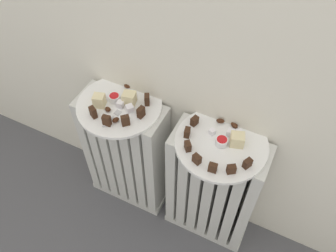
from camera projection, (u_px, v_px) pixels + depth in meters
name	position (u px, v px, depth m)	size (l,w,h in m)	color
radiator_left	(127.00, 154.00, 1.49)	(0.35, 0.15, 0.59)	silver
radiator_right	(212.00, 190.00, 1.38)	(0.35, 0.15, 0.59)	silver
plate_left	(119.00, 105.00, 1.26)	(0.31, 0.31, 0.01)	white
plate_right	(221.00, 143.00, 1.15)	(0.31, 0.31, 0.01)	white
dark_cake_slice_left_0	(93.00, 112.00, 1.20)	(0.03, 0.02, 0.04)	#382114
dark_cake_slice_left_1	(107.00, 121.00, 1.18)	(0.03, 0.02, 0.04)	#382114
dark_cake_slice_left_2	(125.00, 121.00, 1.18)	(0.03, 0.02, 0.04)	#382114
dark_cake_slice_left_3	(141.00, 112.00, 1.20)	(0.03, 0.02, 0.04)	#382114
dark_cake_slice_left_4	(147.00, 100.00, 1.24)	(0.03, 0.02, 0.04)	#382114
marble_cake_slice_left_0	(99.00, 101.00, 1.23)	(0.04, 0.04, 0.05)	beige
marble_cake_slice_left_1	(129.00, 98.00, 1.24)	(0.04, 0.04, 0.05)	beige
turkish_delight_left_0	(121.00, 104.00, 1.24)	(0.02, 0.02, 0.02)	white
turkish_delight_left_1	(130.00, 108.00, 1.22)	(0.03, 0.03, 0.03)	white
medjool_date_left_0	(104.00, 98.00, 1.26)	(0.02, 0.02, 0.02)	#3D1E0F
medjool_date_left_1	(108.00, 109.00, 1.22)	(0.02, 0.02, 0.02)	#3D1E0F
medjool_date_left_2	(116.00, 120.00, 1.19)	(0.03, 0.02, 0.02)	#3D1E0F
medjool_date_left_3	(127.00, 86.00, 1.30)	(0.03, 0.02, 0.02)	#3D1E0F
jam_bowl_left	(114.00, 98.00, 1.25)	(0.04, 0.04, 0.02)	white
dark_cake_slice_right_0	(195.00, 121.00, 1.18)	(0.03, 0.02, 0.03)	#382114
dark_cake_slice_right_1	(187.00, 132.00, 1.15)	(0.03, 0.02, 0.03)	#382114
dark_cake_slice_right_2	(188.00, 146.00, 1.11)	(0.03, 0.02, 0.03)	#382114
dark_cake_slice_right_3	(197.00, 159.00, 1.08)	(0.03, 0.02, 0.03)	#382114
dark_cake_slice_right_4	(213.00, 168.00, 1.06)	(0.03, 0.02, 0.03)	#382114
dark_cake_slice_right_5	(231.00, 169.00, 1.06)	(0.03, 0.02, 0.03)	#382114
dark_cake_slice_right_6	(247.00, 163.00, 1.07)	(0.03, 0.02, 0.03)	#382114
marble_cake_slice_right_0	(237.00, 140.00, 1.12)	(0.04, 0.04, 0.05)	beige
turkish_delight_right_0	(239.00, 133.00, 1.16)	(0.02, 0.02, 0.02)	white
turkish_delight_right_1	(231.00, 133.00, 1.15)	(0.02, 0.02, 0.02)	white
turkish_delight_right_2	(212.00, 132.00, 1.16)	(0.02, 0.02, 0.02)	white
medjool_date_right_0	(220.00, 121.00, 1.19)	(0.03, 0.01, 0.02)	#3D1E0F
medjool_date_right_1	(234.00, 125.00, 1.18)	(0.03, 0.02, 0.01)	#3D1E0F
jam_bowl_right	(222.00, 141.00, 1.13)	(0.04, 0.04, 0.03)	white
fork	(113.00, 117.00, 1.21)	(0.03, 0.09, 0.00)	#B7B7BC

